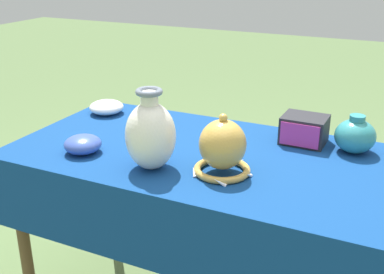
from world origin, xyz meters
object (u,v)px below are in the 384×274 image
bowl_shallow_porcelain (107,107)px  bowl_shallow_cobalt (83,144)px  vase_dome_bell (222,149)px  vase_tall_bulbous (151,134)px  mosaic_tile_box (304,130)px  jar_round_teal (355,136)px

bowl_shallow_porcelain → bowl_shallow_cobalt: bearing=-66.2°
vase_dome_bell → bowl_shallow_porcelain: 0.74m
vase_dome_bell → bowl_shallow_porcelain: bearing=153.5°
vase_tall_bulbous → bowl_shallow_porcelain: size_ratio=1.82×
mosaic_tile_box → bowl_shallow_cobalt: (-0.66, -0.41, -0.02)m
jar_round_teal → bowl_shallow_porcelain: bearing=-178.9°
vase_dome_bell → bowl_shallow_cobalt: bearing=-173.6°
jar_round_teal → bowl_shallow_porcelain: 1.00m
vase_tall_bulbous → bowl_shallow_porcelain: bearing=138.5°
bowl_shallow_cobalt → bowl_shallow_porcelain: (-0.17, 0.38, -0.00)m
vase_dome_bell → bowl_shallow_porcelain: (-0.66, 0.33, -0.05)m
vase_tall_bulbous → mosaic_tile_box: (0.39, 0.42, -0.06)m
vase_dome_bell → jar_round_teal: size_ratio=1.45×
jar_round_teal → vase_dome_bell: bearing=-134.8°
jar_round_teal → bowl_shallow_cobalt: size_ratio=1.08×
jar_round_teal → bowl_shallow_cobalt: bearing=-154.3°
mosaic_tile_box → jar_round_teal: bearing=-2.4°
bowl_shallow_cobalt → mosaic_tile_box: bearing=32.1°
mosaic_tile_box → bowl_shallow_cobalt: bearing=-146.8°
bowl_shallow_porcelain → vase_dome_bell: bearing=-26.5°
vase_tall_bulbous → mosaic_tile_box: vase_tall_bulbous is taller
mosaic_tile_box → jar_round_teal: jar_round_teal is taller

